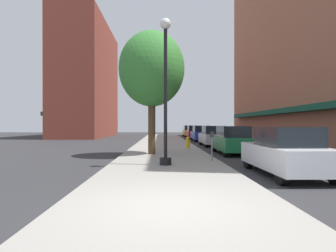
{
  "coord_description": "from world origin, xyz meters",
  "views": [
    {
      "loc": [
        -0.25,
        -5.74,
        1.73
      ],
      "look_at": [
        0.38,
        19.74,
        1.64
      ],
      "focal_mm": 30.77,
      "sensor_mm": 36.0,
      "label": 1
    }
  ],
  "objects": [
    {
      "name": "building_right_brick",
      "position": [
        14.99,
        22.0,
        12.7
      ],
      "size": [
        6.8,
        40.0,
        25.45
      ],
      "color": "#9E6047",
      "rests_on": "ground"
    },
    {
      "name": "parking_meter_near",
      "position": [
        2.05,
        7.13,
        0.95
      ],
      "size": [
        0.14,
        0.09,
        1.31
      ],
      "color": "slate",
      "rests_on": "sidewalk_slab"
    },
    {
      "name": "building_far_background",
      "position": [
        -11.01,
        37.0,
        8.17
      ],
      "size": [
        6.8,
        18.0,
        16.38
      ],
      "color": "brown",
      "rests_on": "ground"
    },
    {
      "name": "car_silver",
      "position": [
        4.0,
        17.58,
        0.81
      ],
      "size": [
        1.8,
        4.3,
        1.66
      ],
      "rotation": [
        0.0,
        0.0,
        -0.02
      ],
      "color": "black",
      "rests_on": "ground"
    },
    {
      "name": "car_green",
      "position": [
        4.0,
        11.18,
        0.81
      ],
      "size": [
        1.8,
        4.3,
        1.66
      ],
      "rotation": [
        0.0,
        0.0,
        0.03
      ],
      "color": "black",
      "rests_on": "ground"
    },
    {
      "name": "lamppost",
      "position": [
        -0.06,
        5.82,
        3.2
      ],
      "size": [
        0.48,
        0.48,
        5.9
      ],
      "color": "black",
      "rests_on": "sidewalk_slab"
    },
    {
      "name": "car_blue",
      "position": [
        4.0,
        24.61,
        0.81
      ],
      "size": [
        1.8,
        4.3,
        1.66
      ],
      "rotation": [
        0.0,
        0.0,
        -0.0
      ],
      "color": "black",
      "rests_on": "ground"
    },
    {
      "name": "fire_hydrant",
      "position": [
        1.63,
        14.25,
        0.52
      ],
      "size": [
        0.33,
        0.26,
        0.79
      ],
      "color": "gold",
      "rests_on": "sidewalk_slab"
    },
    {
      "name": "car_red",
      "position": [
        4.0,
        30.88,
        0.81
      ],
      "size": [
        1.8,
        4.3,
        1.66
      ],
      "rotation": [
        0.0,
        0.0,
        -0.04
      ],
      "color": "black",
      "rests_on": "ground"
    },
    {
      "name": "car_white",
      "position": [
        4.0,
        3.96,
        0.81
      ],
      "size": [
        1.8,
        4.3,
        1.66
      ],
      "rotation": [
        0.0,
        0.0,
        -0.01
      ],
      "color": "black",
      "rests_on": "ground"
    },
    {
      "name": "car_yellow",
      "position": [
        4.0,
        36.89,
        0.81
      ],
      "size": [
        1.8,
        4.3,
        1.66
      ],
      "rotation": [
        0.0,
        0.0,
        -0.03
      ],
      "color": "black",
      "rests_on": "ground"
    },
    {
      "name": "ground_plane",
      "position": [
        4.0,
        18.0,
        0.0
      ],
      "size": [
        90.0,
        90.0,
        0.0
      ],
      "primitive_type": "plane",
      "color": "#2D2D30"
    },
    {
      "name": "tree_near",
      "position": [
        -0.76,
        10.22,
        4.82
      ],
      "size": [
        3.64,
        3.64,
        6.82
      ],
      "color": "#4C3823",
      "rests_on": "sidewalk_slab"
    },
    {
      "name": "sidewalk_slab",
      "position": [
        0.0,
        19.0,
        0.06
      ],
      "size": [
        4.8,
        50.0,
        0.12
      ],
      "primitive_type": "cube",
      "color": "gray",
      "rests_on": "ground"
    }
  ]
}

